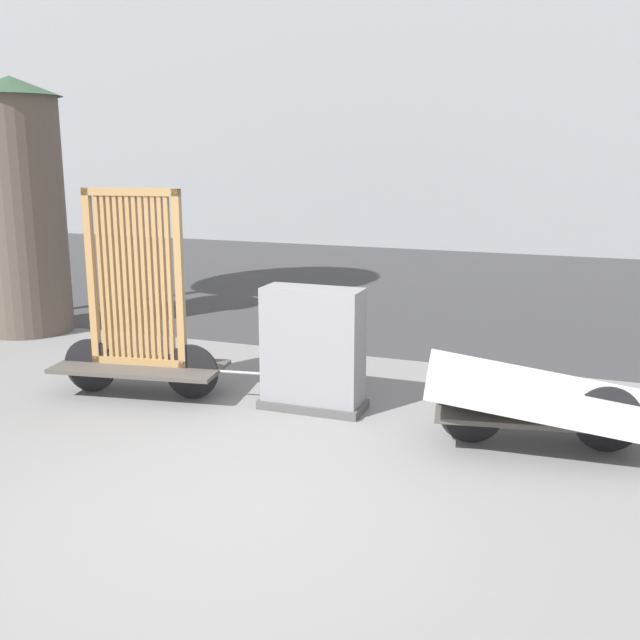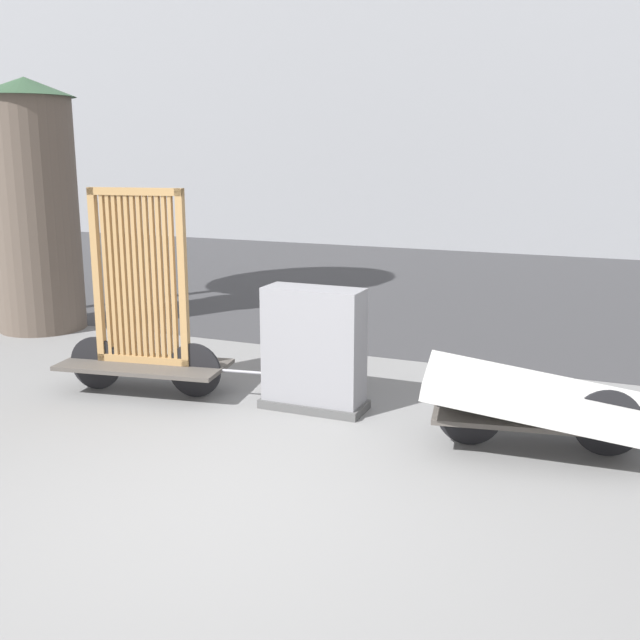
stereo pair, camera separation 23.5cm
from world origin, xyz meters
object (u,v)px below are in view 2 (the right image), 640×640
bike_cart_with_mattress (539,401)px  advertising_column (34,205)px  bike_cart_with_bedframe (143,324)px  utility_cabinet (314,354)px

bike_cart_with_mattress → advertising_column: size_ratio=0.76×
bike_cart_with_mattress → advertising_column: bearing=155.0°
bike_cart_with_bedframe → advertising_column: size_ratio=0.73×
bike_cart_with_mattress → advertising_column: (-6.67, 1.78, 1.25)m
bike_cart_with_bedframe → bike_cart_with_mattress: bearing=-9.0°
bike_cart_with_mattress → utility_cabinet: bearing=163.8°
utility_cabinet → advertising_column: (-4.64, 1.56, 1.13)m
utility_cabinet → advertising_column: advertising_column is taller
bike_cart_with_mattress → bike_cart_with_bedframe: bearing=170.0°
bike_cart_with_bedframe → utility_cabinet: bearing=-1.7°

